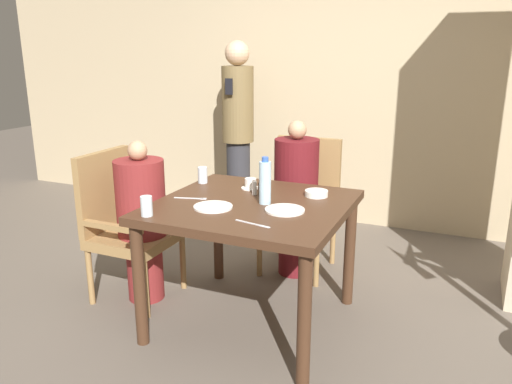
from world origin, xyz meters
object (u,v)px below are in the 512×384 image
(standing_host, at_px, (238,129))
(bowl_small, at_px, (316,193))
(glass_tall_mid, at_px, (203,175))
(plate_main_left, at_px, (285,210))
(chair_left_side, at_px, (124,221))
(teacup_with_saucer, at_px, (250,184))
(plate_main_right, at_px, (213,207))
(diner_in_left_chair, at_px, (142,220))
(glass_tall_near, at_px, (147,206))
(chair_far_side, at_px, (302,201))
(water_bottle, at_px, (265,182))
(diner_in_far_chair, at_px, (296,197))

(standing_host, bearing_deg, bowl_small, -49.14)
(glass_tall_mid, bearing_deg, plate_main_left, -26.30)
(chair_left_side, relative_size, teacup_with_saucer, 8.36)
(plate_main_right, relative_size, bowl_small, 1.57)
(chair_left_side, height_order, teacup_with_saucer, chair_left_side)
(standing_host, distance_m, plate_main_left, 2.04)
(plate_main_right, bearing_deg, standing_host, 111.38)
(diner_in_left_chair, bearing_deg, glass_tall_near, -50.06)
(chair_far_side, height_order, teacup_with_saucer, chair_far_side)
(diner_in_left_chair, relative_size, water_bottle, 3.94)
(chair_left_side, bearing_deg, teacup_with_saucer, 18.59)
(plate_main_left, distance_m, bowl_small, 0.36)
(plate_main_right, bearing_deg, bowl_small, 44.60)
(bowl_small, relative_size, water_bottle, 0.51)
(plate_main_left, height_order, teacup_with_saucer, teacup_with_saucer)
(diner_in_left_chair, bearing_deg, glass_tall_mid, 42.33)
(standing_host, height_order, plate_main_right, standing_host)
(glass_tall_near, relative_size, glass_tall_mid, 1.00)
(diner_in_left_chair, relative_size, diner_in_far_chair, 0.94)
(diner_in_left_chair, distance_m, water_bottle, 0.93)
(diner_in_far_chair, relative_size, teacup_with_saucer, 9.75)
(chair_far_side, distance_m, standing_host, 1.19)
(diner_in_left_chair, bearing_deg, plate_main_right, -16.01)
(bowl_small, bearing_deg, chair_left_side, -167.47)
(water_bottle, bearing_deg, standing_host, 120.26)
(water_bottle, bearing_deg, plate_main_left, -29.80)
(standing_host, height_order, bowl_small, standing_host)
(plate_main_right, bearing_deg, teacup_with_saucer, 86.51)
(chair_far_side, relative_size, bowl_small, 7.08)
(standing_host, relative_size, glass_tall_near, 15.86)
(bowl_small, bearing_deg, standing_host, 130.86)
(diner_in_left_chair, relative_size, glass_tall_near, 9.99)
(chair_far_side, bearing_deg, diner_in_far_chair, -90.00)
(diner_in_far_chair, bearing_deg, diner_in_left_chair, -135.43)
(teacup_with_saucer, height_order, glass_tall_mid, glass_tall_mid)
(teacup_with_saucer, bearing_deg, glass_tall_near, -111.75)
(chair_left_side, height_order, standing_host, standing_host)
(standing_host, height_order, glass_tall_near, standing_host)
(bowl_small, distance_m, water_bottle, 0.37)
(diner_in_far_chair, bearing_deg, glass_tall_mid, -134.10)
(plate_main_right, xyz_separation_m, glass_tall_near, (-0.26, -0.26, 0.05))
(teacup_with_saucer, height_order, bowl_small, teacup_with_saucer)
(chair_left_side, bearing_deg, standing_host, 87.60)
(glass_tall_near, bearing_deg, diner_in_left_chair, 129.94)
(teacup_with_saucer, bearing_deg, glass_tall_mid, 178.82)
(standing_host, height_order, glass_tall_mid, standing_host)
(chair_left_side, distance_m, standing_host, 1.68)
(chair_left_side, distance_m, diner_in_far_chair, 1.22)
(plate_main_right, bearing_deg, water_bottle, 39.82)
(diner_in_left_chair, xyz_separation_m, teacup_with_saucer, (0.66, 0.27, 0.25))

